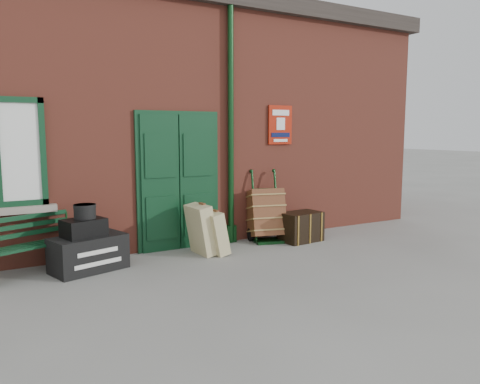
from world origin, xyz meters
TOP-DOWN VIEW (x-y plane):
  - ground at (0.00, 0.00)m, footprint 80.00×80.00m
  - station_building at (-0.00, 3.49)m, footprint 10.30×4.30m
  - bench at (-2.60, 1.16)m, footprint 1.40×0.88m
  - houdini_trunk at (-1.88, 0.92)m, footprint 1.09×0.79m
  - strongbox at (-1.93, 0.92)m, footprint 0.63×0.53m
  - hatbox at (-1.90, 0.95)m, footprint 0.36×0.36m
  - suitcase_back at (-0.15, 0.94)m, footprint 0.38×0.57m
  - suitcase_front at (0.03, 0.84)m, footprint 0.35×0.52m
  - porter_trolley at (1.25, 1.23)m, footprint 0.74×0.77m
  - dark_trunk at (1.76, 0.89)m, footprint 0.76×0.54m

SIDE VIEW (x-z plane):
  - ground at x=0.00m, z-range 0.00..0.00m
  - houdini_trunk at x=-1.88m, z-range 0.00..0.49m
  - dark_trunk at x=1.76m, z-range 0.00..0.52m
  - suitcase_front at x=0.03m, z-range 0.00..0.69m
  - suitcase_back at x=-0.15m, z-range 0.00..0.80m
  - bench at x=-2.60m, z-range 0.00..0.83m
  - porter_trolley at x=1.25m, z-range -0.14..1.09m
  - strongbox at x=-1.93m, z-range 0.49..0.74m
  - hatbox at x=-1.90m, z-range 0.74..0.93m
  - station_building at x=0.00m, z-range -0.02..4.34m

